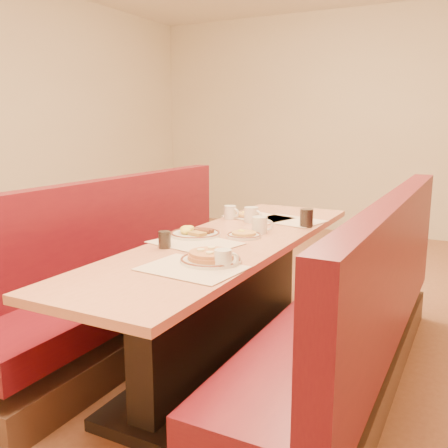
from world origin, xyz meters
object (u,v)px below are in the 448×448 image
at_px(diner_table, 229,301).
at_px(booth_right, 355,326).
at_px(pancake_plate, 211,258).
at_px(coffee_mug_b, 252,214).
at_px(soda_tumbler_near, 165,240).
at_px(booth_left, 130,285).
at_px(soda_tumbler_mid, 306,218).
at_px(coffee_mug_d, 230,212).
at_px(eggs_plate, 194,233).
at_px(coffee_mug_c, 260,225).
at_px(coffee_mug_a, 224,258).

relative_size(diner_table, booth_right, 1.00).
height_order(pancake_plate, coffee_mug_b, coffee_mug_b).
height_order(diner_table, soda_tumbler_near, soda_tumbler_near).
relative_size(booth_left, soda_tumbler_mid, 21.55).
bearing_deg(coffee_mug_d, soda_tumbler_mid, 9.09).
bearing_deg(coffee_mug_d, eggs_plate, -72.47).
bearing_deg(soda_tumbler_mid, booth_left, -152.13).
xyz_separation_m(pancake_plate, coffee_mug_c, (-0.05, 0.71, 0.03)).
bearing_deg(booth_right, coffee_mug_a, -132.89).
height_order(booth_left, pancake_plate, booth_left).
height_order(coffee_mug_c, soda_tumbler_mid, soda_tumbler_mid).
height_order(diner_table, booth_left, booth_left).
bearing_deg(booth_left, soda_tumbler_mid, 27.87).
distance_m(soda_tumbler_near, soda_tumbler_mid, 1.01).
bearing_deg(coffee_mug_d, booth_right, -17.30).
bearing_deg(eggs_plate, booth_right, 1.49).
relative_size(booth_right, eggs_plate, 8.46).
bearing_deg(diner_table, pancake_plate, -73.34).
bearing_deg(booth_right, pancake_plate, -140.67).
xyz_separation_m(diner_table, coffee_mug_d, (-0.28, 0.56, 0.42)).
height_order(booth_left, soda_tumbler_mid, booth_left).
xyz_separation_m(booth_left, pancake_plate, (0.88, -0.48, 0.41)).
height_order(coffee_mug_c, soda_tumbler_near, coffee_mug_c).
xyz_separation_m(booth_right, soda_tumbler_near, (-0.94, -0.34, 0.43)).
xyz_separation_m(booth_left, coffee_mug_b, (0.64, 0.51, 0.44)).
height_order(booth_left, coffee_mug_b, booth_left).
height_order(booth_right, coffee_mug_b, booth_right).
bearing_deg(coffee_mug_b, booth_left, -126.22).
distance_m(booth_right, coffee_mug_a, 0.84).
relative_size(coffee_mug_a, soda_tumbler_near, 1.21).
xyz_separation_m(booth_right, pancake_plate, (-0.59, -0.48, 0.41)).
bearing_deg(eggs_plate, pancake_plate, -51.64).
bearing_deg(coffee_mug_b, eggs_plate, -87.99).
bearing_deg(coffee_mug_c, soda_tumbler_near, -134.90).
xyz_separation_m(coffee_mug_a, soda_tumbler_near, (-0.45, 0.19, 0.00)).
height_order(booth_right, eggs_plate, booth_right).
bearing_deg(pancake_plate, coffee_mug_a, -27.03).
bearing_deg(coffee_mug_a, pancake_plate, 128.22).
height_order(booth_left, coffee_mug_d, booth_left).
bearing_deg(soda_tumbler_near, pancake_plate, -21.28).
height_order(booth_right, pancake_plate, booth_right).
relative_size(booth_left, coffee_mug_c, 19.26).
xyz_separation_m(booth_right, coffee_mug_b, (-0.83, 0.51, 0.44)).
relative_size(coffee_mug_b, coffee_mug_c, 1.02).
height_order(pancake_plate, coffee_mug_d, coffee_mug_d).
bearing_deg(pancake_plate, soda_tumbler_near, 158.72).
height_order(booth_left, eggs_plate, booth_left).
bearing_deg(coffee_mug_c, booth_right, -36.65).
xyz_separation_m(eggs_plate, coffee_mug_c, (0.31, 0.25, 0.03)).
relative_size(booth_left, coffee_mug_a, 22.78).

